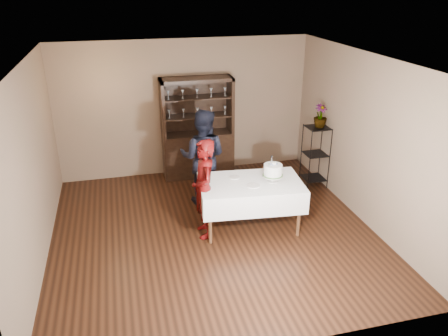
% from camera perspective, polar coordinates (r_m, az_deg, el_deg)
% --- Properties ---
extents(floor, '(5.00, 5.00, 0.00)m').
position_cam_1_polar(floor, '(7.07, -1.42, -8.25)').
color(floor, black).
rests_on(floor, ground).
extents(ceiling, '(5.00, 5.00, 0.00)m').
position_cam_1_polar(ceiling, '(6.10, -1.68, 13.84)').
color(ceiling, silver).
rests_on(ceiling, back_wall).
extents(back_wall, '(5.00, 0.02, 2.70)m').
position_cam_1_polar(back_wall, '(8.80, -5.16, 7.78)').
color(back_wall, '#726049').
rests_on(back_wall, floor).
extents(wall_left, '(0.02, 5.00, 2.70)m').
position_cam_1_polar(wall_left, '(6.45, -23.77, -0.20)').
color(wall_left, '#726049').
rests_on(wall_left, floor).
extents(wall_right, '(0.02, 5.00, 2.70)m').
position_cam_1_polar(wall_right, '(7.38, 17.78, 3.62)').
color(wall_right, '#726049').
rests_on(wall_right, floor).
extents(china_hutch, '(1.40, 0.48, 2.00)m').
position_cam_1_polar(china_hutch, '(8.81, -3.45, 3.16)').
color(china_hutch, black).
rests_on(china_hutch, floor).
extents(plant_etagere, '(0.42, 0.42, 1.20)m').
position_cam_1_polar(plant_etagere, '(8.50, 11.85, 1.81)').
color(plant_etagere, black).
rests_on(plant_etagere, floor).
extents(cake_table, '(1.69, 1.14, 0.80)m').
position_cam_1_polar(cake_table, '(6.91, 3.48, -3.26)').
color(cake_table, white).
rests_on(cake_table, floor).
extents(woman, '(0.38, 0.58, 1.58)m').
position_cam_1_polar(woman, '(6.63, -2.62, -2.76)').
color(woman, '#3C0506').
rests_on(woman, floor).
extents(man, '(1.03, 0.93, 1.72)m').
position_cam_1_polar(man, '(7.62, -2.77, 1.42)').
color(man, black).
rests_on(man, floor).
extents(cake, '(0.32, 0.32, 0.44)m').
position_cam_1_polar(cake, '(6.81, 6.40, -0.38)').
color(cake, silver).
rests_on(cake, cake_table).
extents(plate_near, '(0.25, 0.25, 0.01)m').
position_cam_1_polar(plate_near, '(6.71, 3.84, -2.29)').
color(plate_near, silver).
rests_on(plate_near, cake_table).
extents(plate_far, '(0.20, 0.20, 0.01)m').
position_cam_1_polar(plate_far, '(6.97, 1.39, -1.21)').
color(plate_far, silver).
rests_on(plate_far, cake_table).
extents(potted_plant, '(0.29, 0.29, 0.43)m').
position_cam_1_polar(potted_plant, '(8.27, 12.48, 6.67)').
color(potted_plant, '#416B33').
rests_on(potted_plant, plant_etagere).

